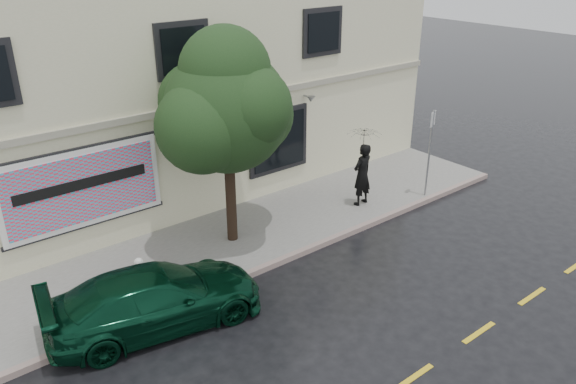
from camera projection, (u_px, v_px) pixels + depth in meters
ground at (300, 297)px, 13.57m from camera, size 90.00×90.00×0.00m
sidewalk at (227, 242)px, 15.84m from camera, size 20.00×3.50×0.15m
curb at (263, 268)px, 14.60m from camera, size 20.00×0.18×0.16m
road_marking at (414, 377)px, 11.08m from camera, size 19.00×0.12×0.01m
building at (127, 85)px, 18.51m from camera, size 20.00×8.12×7.00m
billboard at (83, 189)px, 14.39m from camera, size 4.30×0.16×2.20m
car at (156, 298)px, 12.34m from camera, size 5.03×2.89×1.38m
pedestrian at (362, 175)px, 17.57m from camera, size 0.77×0.55×2.01m
umbrella at (365, 131)px, 16.99m from camera, size 1.40×1.40×0.82m
street_tree at (227, 111)px, 14.36m from camera, size 3.24×3.24×5.36m
fire_hydrant at (140, 272)px, 13.59m from camera, size 0.32×0.30×0.78m
sign_pole at (430, 146)px, 17.88m from camera, size 0.34×0.13×2.89m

